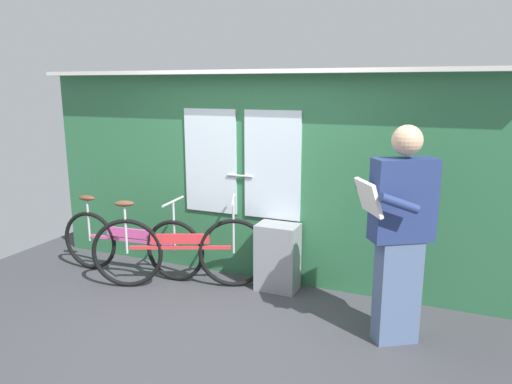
% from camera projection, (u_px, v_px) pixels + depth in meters
% --- Properties ---
extents(ground_plane, '(6.09, 4.15, 0.04)m').
position_uv_depth(ground_plane, '(203.00, 333.00, 4.02)').
color(ground_plane, '#38383D').
extents(train_door_wall, '(5.09, 0.28, 2.17)m').
position_uv_depth(train_door_wall, '(259.00, 173.00, 4.91)').
color(train_door_wall, '#2D6B42').
rests_on(train_door_wall, ground_plane).
extents(bicycle_near_door, '(1.67, 0.79, 0.93)m').
position_uv_depth(bicycle_near_door, '(180.00, 251.00, 4.83)').
color(bicycle_near_door, black).
rests_on(bicycle_near_door, ground_plane).
extents(bicycle_leaning_behind, '(1.71, 0.44, 0.87)m').
position_uv_depth(bicycle_leaning_behind, '(130.00, 243.00, 5.15)').
color(bicycle_leaning_behind, black).
rests_on(bicycle_leaning_behind, ground_plane).
extents(passenger_reading_newspaper, '(0.64, 0.59, 1.74)m').
position_uv_depth(passenger_reading_newspaper, '(400.00, 231.00, 3.68)').
color(passenger_reading_newspaper, slate).
rests_on(passenger_reading_newspaper, ground_plane).
extents(trash_bin_by_wall, '(0.41, 0.28, 0.68)m').
position_uv_depth(trash_bin_by_wall, '(278.00, 257.00, 4.79)').
color(trash_bin_by_wall, gray).
rests_on(trash_bin_by_wall, ground_plane).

